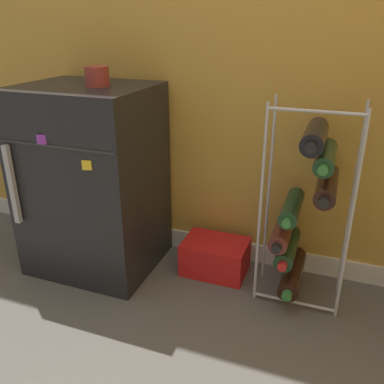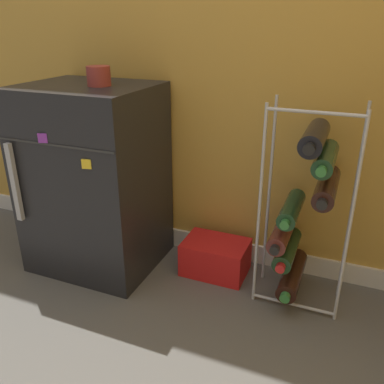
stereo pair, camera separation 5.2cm
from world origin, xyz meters
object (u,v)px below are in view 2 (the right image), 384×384
mini_fridge (95,179)px  soda_box (214,257)px  wine_rack (303,210)px  fridge_top_cup (99,76)px

mini_fridge → soda_box: bearing=10.8°
mini_fridge → wine_rack: bearing=3.4°
wine_rack → fridge_top_cup: (-0.82, -0.06, 0.45)m
wine_rack → soda_box: bearing=172.5°
mini_fridge → soda_box: (0.53, 0.10, -0.33)m
mini_fridge → fridge_top_cup: bearing=-5.9°
fridge_top_cup → soda_box: bearing=13.3°
fridge_top_cup → wine_rack: bearing=4.2°
wine_rack → fridge_top_cup: bearing=-175.8°
wine_rack → fridge_top_cup: 0.94m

